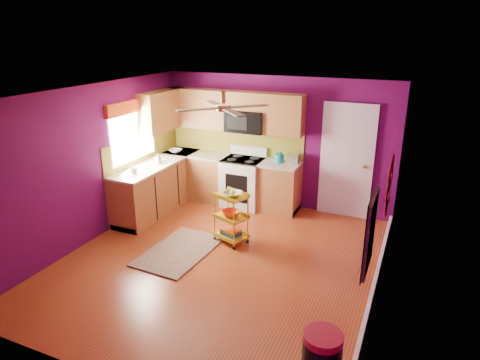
% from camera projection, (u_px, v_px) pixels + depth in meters
% --- Properties ---
extents(ground, '(5.00, 5.00, 0.00)m').
position_uv_depth(ground, '(220.00, 261.00, 6.42)').
color(ground, maroon).
rests_on(ground, ground).
extents(room_envelope, '(4.54, 5.04, 2.52)m').
position_uv_depth(room_envelope, '(220.00, 157.00, 5.87)').
color(room_envelope, '#56094C').
rests_on(room_envelope, ground).
extents(lower_cabinets, '(2.81, 2.31, 0.94)m').
position_uv_depth(lower_cabinets, '(199.00, 184.00, 8.36)').
color(lower_cabinets, brown).
rests_on(lower_cabinets, ground).
extents(electric_range, '(0.76, 0.66, 1.13)m').
position_uv_depth(electric_range, '(243.00, 182.00, 8.35)').
color(electric_range, white).
rests_on(electric_range, ground).
extents(upper_cabinetry, '(2.80, 2.30, 1.26)m').
position_uv_depth(upper_cabinetry, '(210.00, 112.00, 8.17)').
color(upper_cabinetry, brown).
rests_on(upper_cabinetry, ground).
extents(left_window, '(0.08, 1.35, 1.08)m').
position_uv_depth(left_window, '(132.00, 122.00, 7.59)').
color(left_window, white).
rests_on(left_window, ground).
extents(panel_door, '(0.95, 0.11, 2.15)m').
position_uv_depth(panel_door, '(346.00, 162.00, 7.70)').
color(panel_door, white).
rests_on(panel_door, ground).
extents(right_wall_art, '(0.04, 2.74, 1.04)m').
position_uv_depth(right_wall_art, '(382.00, 203.00, 4.81)').
color(right_wall_art, black).
rests_on(right_wall_art, ground).
extents(ceiling_fan, '(1.01, 1.01, 0.26)m').
position_uv_depth(ceiling_fan, '(224.00, 107.00, 5.83)').
color(ceiling_fan, '#BF8C3F').
rests_on(ceiling_fan, ground).
extents(shag_rug, '(0.95, 1.48, 0.02)m').
position_uv_depth(shag_rug, '(180.00, 251.00, 6.70)').
color(shag_rug, black).
rests_on(shag_rug, ground).
extents(rolling_cart, '(0.61, 0.53, 0.92)m').
position_uv_depth(rolling_cart, '(231.00, 215.00, 6.86)').
color(rolling_cart, gold).
rests_on(rolling_cart, ground).
extents(teal_kettle, '(0.18, 0.18, 0.21)m').
position_uv_depth(teal_kettle, '(279.00, 158.00, 7.99)').
color(teal_kettle, teal).
rests_on(teal_kettle, lower_cabinets).
extents(toaster, '(0.22, 0.15, 0.18)m').
position_uv_depth(toaster, '(293.00, 158.00, 7.92)').
color(toaster, beige).
rests_on(toaster, lower_cabinets).
extents(soap_bottle_a, '(0.08, 0.09, 0.19)m').
position_uv_depth(soap_bottle_a, '(158.00, 159.00, 7.90)').
color(soap_bottle_a, '#EA3F72').
rests_on(soap_bottle_a, lower_cabinets).
extents(soap_bottle_b, '(0.13, 0.13, 0.16)m').
position_uv_depth(soap_bottle_b, '(158.00, 159.00, 7.93)').
color(soap_bottle_b, white).
rests_on(soap_bottle_b, lower_cabinets).
extents(counter_dish, '(0.25, 0.25, 0.06)m').
position_uv_depth(counter_dish, '(176.00, 151.00, 8.65)').
color(counter_dish, white).
rests_on(counter_dish, lower_cabinets).
extents(counter_cup, '(0.13, 0.13, 0.10)m').
position_uv_depth(counter_cup, '(134.00, 171.00, 7.36)').
color(counter_cup, white).
rests_on(counter_cup, lower_cabinets).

